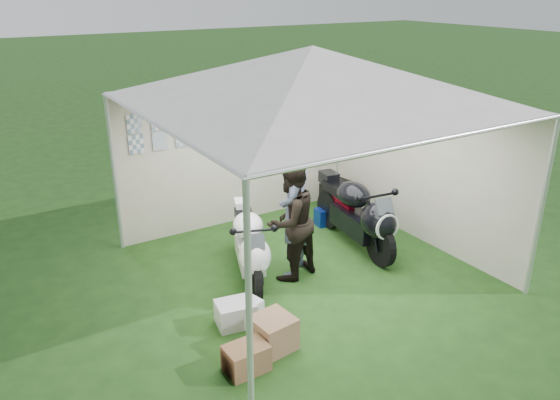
# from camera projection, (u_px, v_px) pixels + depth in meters

# --- Properties ---
(ground) EXTENTS (80.00, 80.00, 0.00)m
(ground) POSITION_uv_depth(u_px,v_px,m) (308.00, 268.00, 7.59)
(ground) COLOR #1B3B13
(ground) RESTS_ON ground
(canopy_tent) EXTENTS (5.66, 5.66, 3.00)m
(canopy_tent) POSITION_uv_depth(u_px,v_px,m) (310.00, 81.00, 6.66)
(canopy_tent) COLOR silver
(canopy_tent) RESTS_ON ground
(motorcycle_white) EXTENTS (0.88, 1.74, 0.89)m
(motorcycle_white) POSITION_uv_depth(u_px,v_px,m) (250.00, 244.00, 7.16)
(motorcycle_white) COLOR black
(motorcycle_white) RESTS_ON ground
(motorcycle_black) EXTENTS (0.61, 2.04, 1.01)m
(motorcycle_black) POSITION_uv_depth(u_px,v_px,m) (359.00, 213.00, 7.98)
(motorcycle_black) COLOR black
(motorcycle_black) RESTS_ON ground
(paddock_stand) EXTENTS (0.40, 0.28, 0.28)m
(paddock_stand) POSITION_uv_depth(u_px,v_px,m) (327.00, 216.00, 8.92)
(paddock_stand) COLOR #1133B6
(paddock_stand) RESTS_ON ground
(person_dark_jacket) EXTENTS (0.90, 0.78, 1.61)m
(person_dark_jacket) POSITION_uv_depth(u_px,v_px,m) (291.00, 221.00, 7.10)
(person_dark_jacket) COLOR black
(person_dark_jacket) RESTS_ON ground
(person_blue_jacket) EXTENTS (0.77, 0.77, 1.80)m
(person_blue_jacket) POSITION_uv_depth(u_px,v_px,m) (295.00, 212.00, 7.15)
(person_blue_jacket) COLOR slate
(person_blue_jacket) RESTS_ON ground
(equipment_box) EXTENTS (0.58, 0.50, 0.52)m
(equipment_box) POSITION_uv_depth(u_px,v_px,m) (338.00, 197.00, 9.38)
(equipment_box) COLOR black
(equipment_box) RESTS_ON ground
(crate_0) EXTENTS (0.49, 0.41, 0.29)m
(crate_0) POSITION_uv_depth(u_px,v_px,m) (236.00, 313.00, 6.29)
(crate_0) COLOR #B1B5BA
(crate_0) RESTS_ON ground
(crate_1) EXTENTS (0.46, 0.46, 0.37)m
(crate_1) POSITION_uv_depth(u_px,v_px,m) (273.00, 333.00, 5.87)
(crate_1) COLOR #876145
(crate_1) RESTS_ON ground
(crate_2) EXTENTS (0.37, 0.33, 0.23)m
(crate_2) POSITION_uv_depth(u_px,v_px,m) (247.00, 310.00, 6.41)
(crate_2) COLOR silver
(crate_2) RESTS_ON ground
(crate_3) EXTENTS (0.44, 0.32, 0.29)m
(crate_3) POSITION_uv_depth(u_px,v_px,m) (246.00, 358.00, 5.54)
(crate_3) COLOR brown
(crate_3) RESTS_ON ground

